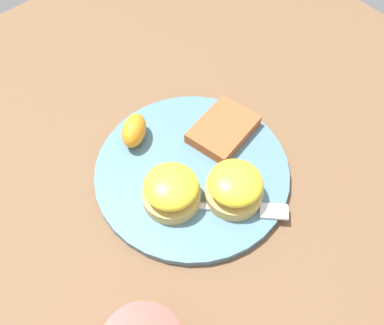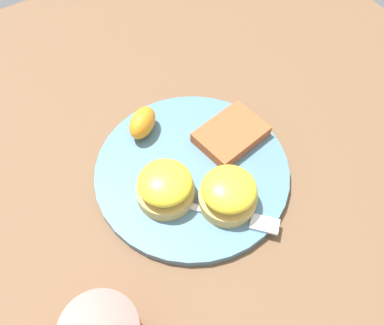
# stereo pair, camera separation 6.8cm
# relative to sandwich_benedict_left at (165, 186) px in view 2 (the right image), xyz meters

# --- Properties ---
(ground_plane) EXTENTS (1.10, 1.10, 0.00)m
(ground_plane) POSITION_rel_sandwich_benedict_left_xyz_m (-0.06, -0.02, -0.04)
(ground_plane) COLOR brown
(plate) EXTENTS (0.30, 0.30, 0.01)m
(plate) POSITION_rel_sandwich_benedict_left_xyz_m (-0.06, -0.02, -0.03)
(plate) COLOR slate
(plate) RESTS_ON ground_plane
(sandwich_benedict_left) EXTENTS (0.09, 0.09, 0.06)m
(sandwich_benedict_left) POSITION_rel_sandwich_benedict_left_xyz_m (0.00, 0.00, 0.00)
(sandwich_benedict_left) COLOR tan
(sandwich_benedict_left) RESTS_ON plate
(sandwich_benedict_right) EXTENTS (0.09, 0.09, 0.06)m
(sandwich_benedict_right) POSITION_rel_sandwich_benedict_left_xyz_m (-0.07, 0.06, 0.00)
(sandwich_benedict_right) COLOR tan
(sandwich_benedict_right) RESTS_ON plate
(hashbrown_patty) EXTENTS (0.12, 0.10, 0.02)m
(hashbrown_patty) POSITION_rel_sandwich_benedict_left_xyz_m (-0.14, -0.04, -0.02)
(hashbrown_patty) COLOR #AE532C
(hashbrown_patty) RESTS_ON plate
(orange_wedge) EXTENTS (0.07, 0.06, 0.04)m
(orange_wedge) POSITION_rel_sandwich_benedict_left_xyz_m (-0.03, -0.12, -0.00)
(orange_wedge) COLOR orange
(orange_wedge) RESTS_ON plate
(fork) EXTENTS (0.15, 0.16, 0.00)m
(fork) POSITION_rel_sandwich_benedict_left_xyz_m (-0.05, 0.07, -0.02)
(fork) COLOR silver
(fork) RESTS_ON plate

